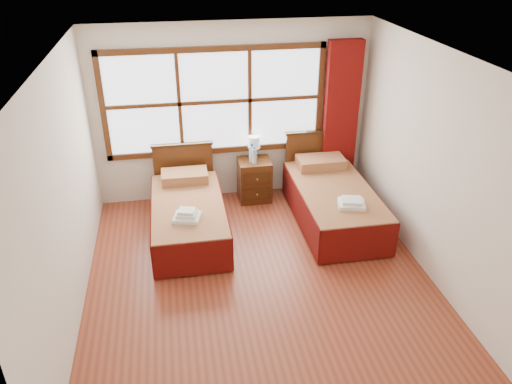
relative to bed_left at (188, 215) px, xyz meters
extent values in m
plane|color=brown|center=(0.76, -1.20, -0.28)|extent=(4.50, 4.50, 0.00)
plane|color=white|center=(0.76, -1.20, 2.32)|extent=(4.50, 4.50, 0.00)
plane|color=silver|center=(0.76, 1.05, 1.02)|extent=(4.00, 0.00, 4.00)
plane|color=silver|center=(-1.24, -1.20, 1.02)|extent=(0.00, 4.50, 4.50)
plane|color=silver|center=(2.76, -1.20, 1.02)|extent=(0.00, 4.50, 4.50)
cube|color=white|center=(0.51, 1.02, 1.22)|extent=(3.00, 0.02, 1.40)
cube|color=#4D2710|center=(0.51, 1.00, 0.48)|extent=(3.16, 0.06, 0.08)
cube|color=#4D2710|center=(0.51, 1.00, 1.96)|extent=(3.16, 0.06, 0.08)
cube|color=#4D2710|center=(-1.03, 1.00, 1.22)|extent=(0.08, 0.06, 1.56)
cube|color=#4D2710|center=(2.05, 1.00, 1.22)|extent=(0.08, 0.06, 1.56)
cube|color=#4D2710|center=(0.01, 1.00, 1.22)|extent=(0.05, 0.05, 1.40)
cube|color=#4D2710|center=(1.01, 1.00, 1.22)|extent=(0.05, 0.05, 1.40)
cube|color=#4D2710|center=(0.51, 1.00, 1.22)|extent=(3.00, 0.05, 0.05)
cube|color=maroon|center=(2.36, 0.91, 0.89)|extent=(0.50, 0.16, 2.30)
cube|color=#371F0B|center=(0.00, -0.07, -0.15)|extent=(0.83, 1.65, 0.27)
cube|color=maroon|center=(0.00, -0.07, 0.10)|extent=(0.93, 1.83, 0.22)
cube|color=#5B0D09|center=(-0.46, -0.07, -0.03)|extent=(0.03, 1.83, 0.46)
cube|color=#5B0D09|center=(0.46, -0.07, -0.03)|extent=(0.03, 1.83, 0.46)
cube|color=#5B0D09|center=(0.00, -0.98, -0.03)|extent=(0.93, 0.03, 0.46)
cube|color=maroon|center=(0.00, 0.60, 0.28)|extent=(0.65, 0.38, 0.14)
cube|color=#4D2710|center=(0.00, 0.94, 0.17)|extent=(0.86, 0.06, 0.90)
cube|color=#371F0B|center=(0.00, 0.94, 0.62)|extent=(0.90, 0.08, 0.04)
cube|color=#371F0B|center=(2.01, -0.07, -0.14)|extent=(0.88, 1.76, 0.29)
cube|color=maroon|center=(2.01, -0.07, 0.12)|extent=(0.99, 1.95, 0.24)
cube|color=#5B0D09|center=(1.52, -0.07, -0.02)|extent=(0.03, 1.95, 0.49)
cube|color=#5B0D09|center=(2.51, -0.07, -0.02)|extent=(0.03, 1.95, 0.49)
cube|color=#5B0D09|center=(2.01, -1.04, -0.02)|extent=(0.99, 0.03, 0.49)
cube|color=maroon|center=(2.01, 0.64, 0.32)|extent=(0.69, 0.40, 0.15)
cube|color=#4D2710|center=(2.01, 0.94, 0.20)|extent=(0.92, 0.06, 0.96)
cube|color=#371F0B|center=(2.01, 0.94, 0.68)|extent=(0.96, 0.08, 0.04)
cube|color=#4D2710|center=(1.04, 0.80, 0.03)|extent=(0.48, 0.42, 0.64)
cube|color=#371F0B|center=(1.04, 0.58, -0.09)|extent=(0.42, 0.02, 0.19)
cube|color=#371F0B|center=(1.04, 0.58, 0.16)|extent=(0.42, 0.02, 0.19)
sphere|color=#A48337|center=(1.04, 0.56, -0.09)|extent=(0.03, 0.03, 0.03)
sphere|color=#A48337|center=(1.04, 0.56, 0.16)|extent=(0.03, 0.03, 0.03)
cube|color=white|center=(-0.02, -0.47, 0.24)|extent=(0.38, 0.35, 0.05)
cube|color=white|center=(-0.02, -0.47, 0.28)|extent=(0.28, 0.26, 0.04)
cube|color=white|center=(-0.02, -0.47, 0.33)|extent=(0.24, 0.21, 0.04)
cube|color=white|center=(2.07, -0.56, 0.27)|extent=(0.39, 0.36, 0.05)
cube|color=white|center=(2.07, -0.56, 0.32)|extent=(0.29, 0.27, 0.05)
cylinder|color=#C08F3D|center=(1.05, 0.90, 0.36)|extent=(0.11, 0.11, 0.02)
cylinder|color=#C08F3D|center=(1.05, 0.90, 0.45)|extent=(0.02, 0.02, 0.15)
cylinder|color=silver|center=(1.05, 0.90, 0.61)|extent=(0.18, 0.18, 0.18)
cylinder|color=silver|center=(1.00, 0.79, 0.48)|extent=(0.07, 0.07, 0.25)
cylinder|color=#1747AE|center=(1.00, 0.79, 0.61)|extent=(0.04, 0.04, 0.03)
cylinder|color=silver|center=(1.03, 0.71, 0.46)|extent=(0.07, 0.07, 0.22)
cylinder|color=#1747AE|center=(1.03, 0.71, 0.59)|extent=(0.03, 0.03, 0.03)
camera|label=1|loc=(-0.11, -5.82, 3.41)|focal=35.00mm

